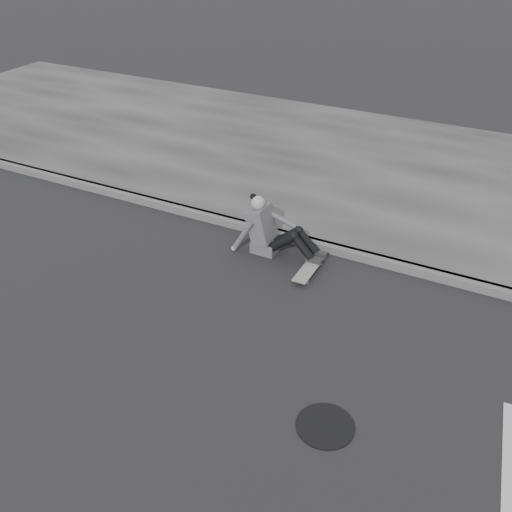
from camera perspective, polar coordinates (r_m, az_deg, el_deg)
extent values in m
plane|color=black|center=(6.53, 0.73, -10.70)|extent=(80.00, 80.00, 0.00)
cube|color=#4F4F4F|center=(8.41, 8.64, 0.49)|extent=(24.00, 0.16, 0.12)
cube|color=#373737|center=(11.01, 14.05, 7.92)|extent=(24.00, 6.00, 0.12)
cylinder|color=black|center=(5.95, 6.94, -16.51)|extent=(0.59, 0.59, 0.01)
cylinder|color=gray|center=(7.80, 4.10, -2.33)|extent=(0.03, 0.05, 0.05)
cylinder|color=gray|center=(7.75, 5.11, -2.62)|extent=(0.03, 0.05, 0.05)
cylinder|color=gray|center=(8.20, 5.56, -0.47)|extent=(0.03, 0.05, 0.05)
cylinder|color=gray|center=(8.16, 6.53, -0.74)|extent=(0.03, 0.05, 0.05)
cube|color=#29292B|center=(7.76, 4.61, -2.30)|extent=(0.16, 0.04, 0.03)
cube|color=#29292B|center=(8.16, 6.06, -0.44)|extent=(0.16, 0.04, 0.03)
cube|color=slate|center=(7.94, 5.36, -1.20)|extent=(0.20, 0.78, 0.02)
cube|color=#49494B|center=(8.40, 0.99, 1.09)|extent=(0.36, 0.34, 0.18)
cube|color=#49494B|center=(8.26, 0.58, 3.22)|extent=(0.37, 0.40, 0.57)
cube|color=#49494B|center=(8.25, -0.22, 4.14)|extent=(0.14, 0.30, 0.20)
cylinder|color=#999999|center=(8.16, 0.27, 4.76)|extent=(0.09, 0.09, 0.08)
sphere|color=#999999|center=(8.12, 0.21, 5.34)|extent=(0.20, 0.20, 0.20)
sphere|color=black|center=(8.14, -0.29, 5.97)|extent=(0.09, 0.09, 0.09)
cylinder|color=black|center=(8.12, 2.72, 1.43)|extent=(0.43, 0.13, 0.39)
cylinder|color=black|center=(8.26, 3.24, 2.01)|extent=(0.43, 0.13, 0.39)
cylinder|color=black|center=(8.02, 4.66, 0.89)|extent=(0.35, 0.11, 0.36)
cylinder|color=black|center=(8.16, 5.16, 1.48)|extent=(0.35, 0.11, 0.36)
sphere|color=black|center=(7.99, 3.81, 1.98)|extent=(0.13, 0.13, 0.13)
sphere|color=black|center=(8.13, 4.33, 2.55)|extent=(0.13, 0.13, 0.13)
cube|color=#262626|center=(8.05, 5.82, -0.38)|extent=(0.24, 0.08, 0.07)
cube|color=#262626|center=(8.19, 6.30, 0.23)|extent=(0.24, 0.08, 0.07)
cylinder|color=#49494B|center=(8.24, -1.33, 2.04)|extent=(0.38, 0.08, 0.58)
sphere|color=#999999|center=(8.43, -2.23, 0.78)|extent=(0.08, 0.08, 0.08)
cylinder|color=#49494B|center=(8.26, 2.57, 3.68)|extent=(0.48, 0.08, 0.21)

